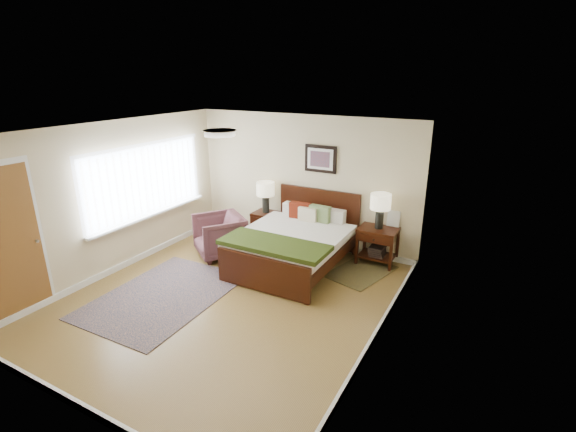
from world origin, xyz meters
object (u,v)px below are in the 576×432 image
Objects in this scene: lamp_left at (266,191)px; armchair at (220,236)px; bed at (294,238)px; lamp_right at (380,205)px; rug_persian at (163,296)px; nightstand_left at (265,218)px; nightstand_right at (377,243)px.

lamp_left is 0.73× the size of armchair.
lamp_right is (1.22, 0.81, 0.56)m from bed.
bed is 1.45m from armchair.
armchair is at bearing 94.38° from rug_persian.
lamp_right is at bearing 0.52° from nightstand_left.
nightstand_left is at bearing 143.47° from bed.
lamp_right is 2.93m from armchair.
lamp_left is at bearing 90.00° from nightstand_left.
lamp_right is at bearing 33.45° from bed.
nightstand_left is at bearing 84.46° from rug_persian.
nightstand_right is (1.22, 0.79, -0.13)m from bed.
bed is at bearing 45.04° from armchair.
rug_persian is at bearing -132.98° from lamp_right.
nightstand_right is at bearing 45.75° from rug_persian.
bed reaches higher than nightstand_left.
nightstand_left is 0.25× the size of rug_persian.
lamp_right reaches higher than bed.
lamp_right reaches higher than rug_persian.
armchair is (-2.65, -1.03, -0.01)m from nightstand_right.
rug_persian is (-0.20, -2.67, -1.01)m from lamp_left.
bed is at bearing -146.98° from nightstand_right.
nightstand_right is at bearing 0.18° from nightstand_left.
lamp_right is at bearing 57.21° from armchair.
lamp_right is at bearing 0.00° from lamp_left.
lamp_left is (0.00, 0.02, 0.55)m from nightstand_left.
bed is at bearing 54.67° from rug_persian.
lamp_right reaches higher than armchair.
bed is at bearing -36.53° from nightstand_left.
bed is 3.46× the size of lamp_right.
lamp_right is at bearing 45.90° from rug_persian.
armchair is (-2.65, -1.04, -0.71)m from lamp_right.
lamp_right is (2.29, 0.00, 0.08)m from lamp_left.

